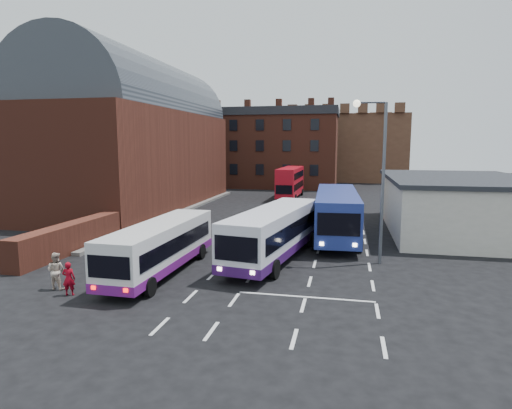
% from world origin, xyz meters
% --- Properties ---
extents(ground, '(180.00, 180.00, 0.00)m').
position_xyz_m(ground, '(0.00, 0.00, 0.00)').
color(ground, black).
extents(railway_station, '(12.00, 28.00, 16.00)m').
position_xyz_m(railway_station, '(-15.50, 21.00, 7.64)').
color(railway_station, '#602B1E').
rests_on(railway_station, ground).
extents(forecourt_wall, '(1.20, 10.00, 1.80)m').
position_xyz_m(forecourt_wall, '(-10.20, 2.00, 0.90)').
color(forecourt_wall, '#602B1E').
rests_on(forecourt_wall, ground).
extents(cream_building, '(10.40, 16.40, 4.25)m').
position_xyz_m(cream_building, '(15.00, 14.00, 2.16)').
color(cream_building, beige).
rests_on(cream_building, ground).
extents(brick_terrace, '(22.00, 10.00, 11.00)m').
position_xyz_m(brick_terrace, '(-6.00, 46.00, 5.50)').
color(brick_terrace, brown).
rests_on(brick_terrace, ground).
extents(castle_keep, '(22.00, 22.00, 12.00)m').
position_xyz_m(castle_keep, '(6.00, 66.00, 6.00)').
color(castle_keep, brown).
rests_on(castle_keep, ground).
extents(bus_white_outbound, '(2.59, 9.70, 2.63)m').
position_xyz_m(bus_white_outbound, '(-2.78, -0.91, 1.55)').
color(bus_white_outbound, silver).
rests_on(bus_white_outbound, ground).
extents(bus_white_inbound, '(4.25, 11.17, 2.98)m').
position_xyz_m(bus_white_inbound, '(2.59, 2.92, 1.76)').
color(bus_white_inbound, silver).
rests_on(bus_white_inbound, ground).
extents(bus_blue, '(3.48, 12.36, 3.34)m').
position_xyz_m(bus_blue, '(6.00, 9.61, 1.97)').
color(bus_blue, navy).
rests_on(bus_blue, ground).
extents(bus_red_double, '(2.56, 9.61, 3.83)m').
position_xyz_m(bus_red_double, '(-0.25, 31.77, 2.03)').
color(bus_red_double, red).
rests_on(bus_red_double, ground).
extents(street_lamp, '(1.84, 0.49, 9.09)m').
position_xyz_m(street_lamp, '(8.29, 3.25, 5.48)').
color(street_lamp, '#555961').
rests_on(street_lamp, ground).
extents(pedestrian_red, '(0.64, 0.50, 1.53)m').
position_xyz_m(pedestrian_red, '(-5.36, -4.95, 0.76)').
color(pedestrian_red, maroon).
rests_on(pedestrian_red, ground).
extents(pedestrian_beige, '(0.85, 0.67, 1.75)m').
position_xyz_m(pedestrian_beige, '(-6.46, -4.33, 0.87)').
color(pedestrian_beige, beige).
rests_on(pedestrian_beige, ground).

